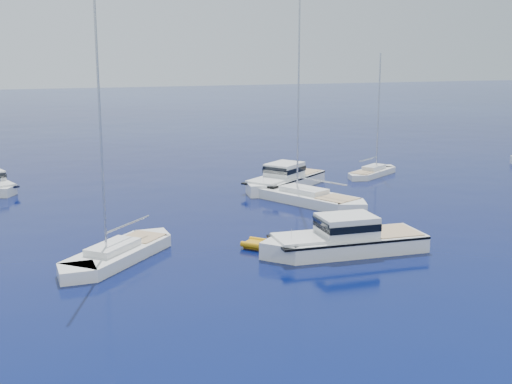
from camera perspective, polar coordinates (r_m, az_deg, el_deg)
motor_cruiser_centre at (r=42.25m, az=7.33°, el=-5.05°), size 11.42×3.87×2.97m
motor_cruiser_distant at (r=60.94m, az=2.29°, el=0.35°), size 10.71×9.32×2.87m
sailboat_mid_r at (r=55.20m, az=4.44°, el=-0.91°), size 8.26×12.29×17.87m
sailboat_mid_l at (r=41.27m, az=-11.59°, el=-5.62°), size 9.42×9.80×15.87m
sailboat_centre at (r=67.87m, az=9.79°, el=1.40°), size 8.21×6.48×12.36m
tender_yellow at (r=42.52m, az=1.01°, el=-4.84°), size 3.62×3.67×0.95m
tender_grey_near at (r=42.25m, az=7.76°, el=-5.07°), size 3.57×3.28×0.95m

